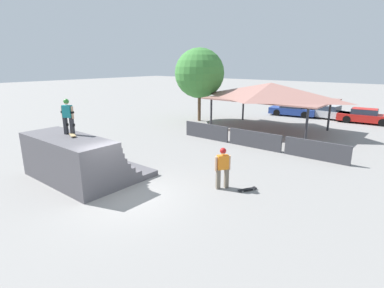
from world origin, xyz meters
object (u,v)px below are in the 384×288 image
at_px(skateboard_on_deck, 72,135).
at_px(parked_car_red, 365,116).
at_px(bystander_walking, 223,165).
at_px(parked_car_silver, 328,112).
at_px(skateboard_on_ground, 248,189).
at_px(tree_beside_pavilion, 199,73).
at_px(parked_car_blue, 292,110).
at_px(skater_on_deck, 68,114).

xyz_separation_m(skateboard_on_deck, parked_car_red, (7.57, 23.06, -1.48)).
bearing_deg(skateboard_on_deck, bystander_walking, 51.51).
bearing_deg(parked_car_red, parked_car_silver, 169.75).
bearing_deg(parked_car_red, skateboard_on_ground, -97.91).
height_order(bystander_walking, tree_beside_pavilion, tree_beside_pavilion).
distance_m(skateboard_on_deck, parked_car_silver, 23.79).
bearing_deg(parked_car_silver, bystander_walking, -80.40).
xyz_separation_m(tree_beside_pavilion, parked_car_blue, (5.60, 7.90, -3.63)).
xyz_separation_m(skateboard_on_deck, skateboard_on_ground, (6.66, 3.81, -2.02)).
height_order(skateboard_on_deck, parked_car_blue, skateboard_on_deck).
relative_size(skater_on_deck, parked_car_blue, 0.35).
height_order(parked_car_blue, parked_car_silver, same).
relative_size(skateboard_on_deck, tree_beside_pavilion, 0.12).
xyz_separation_m(parked_car_silver, parked_car_red, (3.19, -0.28, -0.00)).
bearing_deg(bystander_walking, skateboard_on_ground, 150.44).
bearing_deg(bystander_walking, parked_car_red, -150.86).
distance_m(skateboard_on_deck, parked_car_red, 24.31).
relative_size(parked_car_blue, parked_car_silver, 0.97).
distance_m(parked_car_blue, parked_car_red, 6.38).
xyz_separation_m(parked_car_blue, parked_car_silver, (3.18, 0.64, 0.00)).
xyz_separation_m(parked_car_blue, parked_car_red, (6.37, 0.35, 0.00)).
bearing_deg(skateboard_on_ground, parked_car_silver, 35.68).
distance_m(skater_on_deck, parked_car_silver, 23.83).
distance_m(bystander_walking, parked_car_blue, 19.88).
xyz_separation_m(skateboard_on_ground, parked_car_red, (0.92, 19.24, 0.54)).
relative_size(skateboard_on_ground, parked_car_blue, 0.18).
xyz_separation_m(skater_on_deck, skateboard_on_deck, (0.44, -0.12, -0.86)).
xyz_separation_m(bystander_walking, skateboard_on_ground, (0.97, 0.47, -0.99)).
height_order(skateboard_on_ground, parked_car_blue, parked_car_blue).
height_order(tree_beside_pavilion, parked_car_blue, tree_beside_pavilion).
distance_m(skateboard_on_ground, parked_car_blue, 19.67).
height_order(skater_on_deck, parked_car_red, skater_on_deck).
xyz_separation_m(skateboard_on_ground, parked_car_silver, (-2.27, 19.52, 0.55)).
height_order(skater_on_deck, tree_beside_pavilion, tree_beside_pavilion).
distance_m(tree_beside_pavilion, parked_car_red, 14.99).
xyz_separation_m(skateboard_on_deck, parked_car_silver, (4.39, 23.34, -1.48)).
bearing_deg(skateboard_on_deck, parked_car_blue, 108.01).
xyz_separation_m(skateboard_on_ground, tree_beside_pavilion, (-11.06, 10.98, 4.18)).
bearing_deg(skateboard_on_ground, bystander_walking, 144.87).
bearing_deg(bystander_walking, parked_car_blue, -132.36).
relative_size(skateboard_on_ground, parked_car_red, 0.18).
bearing_deg(skateboard_on_ground, parked_car_red, 26.32).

